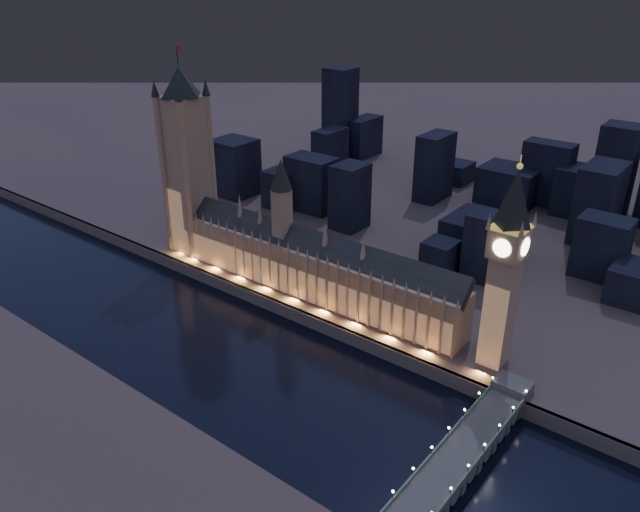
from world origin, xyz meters
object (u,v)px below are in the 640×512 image
Objects in this scene: palace_of_westminster at (307,263)px; victoria_tower at (186,154)px; elizabeth_tower at (507,254)px; westminster_bridge at (464,454)px.

palace_of_westminster is 1.52× the size of victoria_tower.
palace_of_westminster is at bearing -179.91° from elizabeth_tower.
victoria_tower reaches higher than palace_of_westminster.
palace_of_westminster is 1.92× the size of elizabeth_tower.
elizabeth_tower is at bearing -0.00° from victoria_tower.
palace_of_westminster reaches higher than westminster_bridge.
victoria_tower is at bearing 180.00° from elizabeth_tower.
palace_of_westminster is 1.79× the size of westminster_bridge.
palace_of_westminster is at bearing -0.11° from victoria_tower.
westminster_bridge is at bearing -25.78° from palace_of_westminster.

